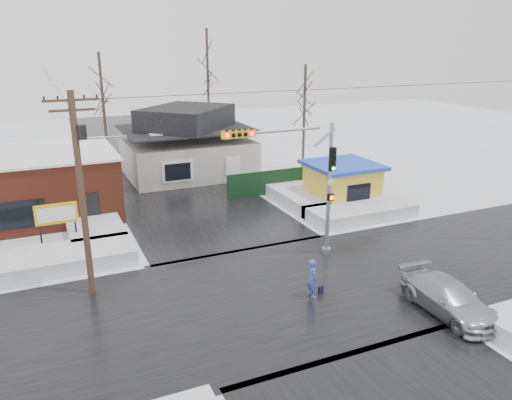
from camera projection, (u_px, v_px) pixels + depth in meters
name	position (u px, v px, depth m)	size (l,w,h in m)	color
ground	(285.00, 292.00, 22.60)	(120.00, 120.00, 0.00)	white
road_ns	(285.00, 292.00, 22.60)	(10.00, 120.00, 0.02)	black
road_ew	(285.00, 292.00, 22.60)	(120.00, 10.00, 0.02)	black
snowbank_nw	(63.00, 259.00, 25.10)	(7.00, 3.00, 0.80)	white
snowbank_ne	(360.00, 211.00, 32.05)	(7.00, 3.00, 0.80)	white
snowbank_nside_w	(92.00, 222.00, 30.22)	(3.00, 8.00, 0.80)	white
snowbank_nside_e	(296.00, 194.00, 35.63)	(3.00, 8.00, 0.80)	white
traffic_signal	(303.00, 174.00, 24.74)	(6.05, 0.68, 7.00)	gray
utility_pole	(82.00, 184.00, 21.03)	(3.15, 0.44, 9.00)	#382619
brick_building	(17.00, 186.00, 31.65)	(12.20, 8.20, 4.12)	maroon
marquee_sign	(56.00, 215.00, 26.81)	(2.20, 0.21, 2.55)	black
house	(187.00, 144.00, 41.73)	(10.40, 8.40, 5.76)	beige
kiosk	(342.00, 183.00, 34.53)	(4.60, 4.60, 2.88)	yellow
fence	(277.00, 181.00, 37.03)	(8.00, 0.12, 1.80)	black
tree_far_left	(101.00, 78.00, 41.27)	(3.00, 3.00, 10.00)	#332821
tree_far_mid	(207.00, 56.00, 46.39)	(3.00, 3.00, 12.00)	#332821
tree_far_right	(305.00, 86.00, 42.47)	(3.00, 3.00, 9.00)	#332821
pedestrian	(312.00, 278.00, 21.95)	(0.64, 0.42, 1.76)	#404BB4
car	(448.00, 298.00, 20.68)	(1.92, 4.73, 1.37)	#ACB0B3
shopping_bag	(321.00, 290.00, 22.42)	(0.28, 0.12, 0.35)	black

